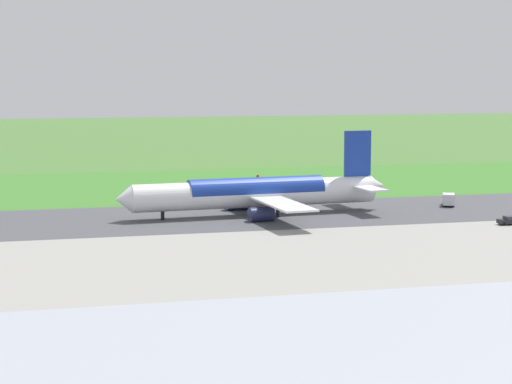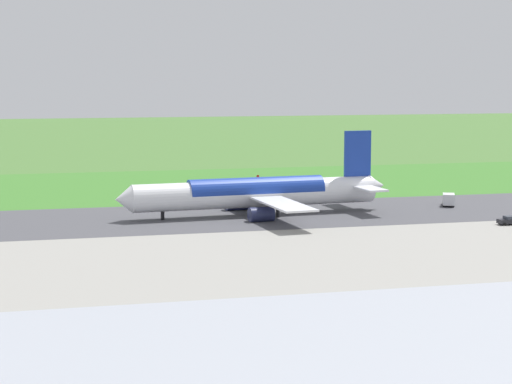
{
  "view_description": "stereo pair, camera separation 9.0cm",
  "coord_description": "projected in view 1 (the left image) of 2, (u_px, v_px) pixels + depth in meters",
  "views": [
    {
      "loc": [
        46.39,
        168.2,
        26.92
      ],
      "look_at": [
        4.38,
        0.0,
        4.5
      ],
      "focal_mm": 64.37,
      "sensor_mm": 36.0,
      "label": 1
    },
    {
      "loc": [
        46.3,
        168.22,
        26.92
      ],
      "look_at": [
        4.38,
        0.0,
        4.5
      ],
      "focal_mm": 64.37,
      "sensor_mm": 36.0,
      "label": 2
    }
  ],
  "objects": [
    {
      "name": "runway_asphalt",
      "position": [
        278.0,
        214.0,
        176.43
      ],
      "size": [
        600.0,
        34.76,
        0.06
      ],
      "primitive_type": "cube",
      "color": "#47474C",
      "rests_on": "ground"
    },
    {
      "name": "airliner_main",
      "position": [
        258.0,
        193.0,
        174.95
      ],
      "size": [
        54.15,
        44.33,
        15.88
      ],
      "color": "white",
      "rests_on": "ground"
    },
    {
      "name": "ground_plane",
      "position": [
        278.0,
        214.0,
        176.44
      ],
      "size": [
        800.0,
        800.0,
        0.0
      ],
      "primitive_type": "plane",
      "color": "#477233"
    },
    {
      "name": "service_truck_baggage",
      "position": [
        448.0,
        199.0,
        187.29
      ],
      "size": [
        4.46,
        6.21,
        2.65
      ],
      "color": "silver",
      "rests_on": "ground"
    },
    {
      "name": "grass_verge_foreground",
      "position": [
        228.0,
        186.0,
        219.98
      ],
      "size": [
        600.0,
        80.0,
        0.04
      ],
      "primitive_type": "cube",
      "color": "#3C782B",
      "rests_on": "ground"
    },
    {
      "name": "no_stopping_sign",
      "position": [
        258.0,
        179.0,
        221.71
      ],
      "size": [
        0.6,
        0.1,
        2.57
      ],
      "color": "slate",
      "rests_on": "ground"
    },
    {
      "name": "service_car_followme",
      "position": [
        510.0,
        220.0,
        164.15
      ],
      "size": [
        4.23,
        1.97,
        1.62
      ],
      "color": "black",
      "rests_on": "ground"
    },
    {
      "name": "traffic_cone_orange",
      "position": [
        232.0,
        187.0,
        217.34
      ],
      "size": [
        0.4,
        0.4,
        0.55
      ],
      "primitive_type": "cone",
      "color": "orange",
      "rests_on": "ground"
    },
    {
      "name": "apron_concrete",
      "position": [
        368.0,
        264.0,
        130.12
      ],
      "size": [
        440.0,
        110.0,
        0.05
      ],
      "primitive_type": "cube",
      "color": "gray",
      "rests_on": "ground"
    }
  ]
}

